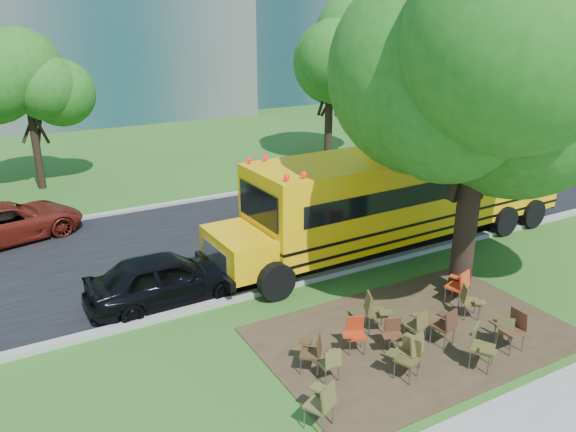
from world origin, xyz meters
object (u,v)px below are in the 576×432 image
main_tree (485,61)px  chair_3 (393,332)px  chair_1 (331,361)px  black_car (166,278)px  chair_7 (506,328)px  school_bus (412,189)px  chair_4 (446,323)px  chair_5 (480,344)px  chair_0 (322,401)px  chair_10 (374,309)px  chair_6 (513,326)px  chair_8 (313,349)px  chair_12 (469,299)px  chair_9 (355,331)px  bg_car_red (9,222)px  chair_2 (412,347)px  chair_11 (418,323)px  chair_13 (460,284)px  chair_14 (407,354)px

main_tree → chair_3: size_ratio=12.35×
chair_3 → chair_1: bearing=28.4°
black_car → chair_7: bearing=-134.8°
black_car → school_bus: bearing=-89.5°
chair_4 → chair_5: (-0.02, -0.98, 0.03)m
chair_1 → black_car: size_ratio=0.20×
chair_0 → chair_10: bearing=11.0°
chair_6 → black_car: size_ratio=0.24×
chair_8 → chair_12: bearing=-51.0°
chair_9 → bg_car_red: size_ratio=0.18×
chair_8 → chair_2: bearing=-79.6°
chair_1 → chair_5: (2.90, -1.12, 0.11)m
chair_3 → chair_11: chair_11 is taller
chair_0 → chair_12: bearing=-10.3°
school_bus → chair_4: 6.22m
black_car → chair_4: bearing=-136.9°
chair_3 → black_car: bearing=-31.2°
chair_6 → chair_10: bearing=48.0°
chair_0 → chair_13: chair_13 is taller
chair_3 → chair_5: bearing=150.6°
chair_2 → chair_13: size_ratio=0.96×
chair_1 → chair_10: 2.17m
chair_10 → chair_11: (0.57, -0.84, -0.09)m
main_tree → black_car: 9.21m
chair_6 → chair_13: size_ratio=1.00×
chair_0 → chair_8: size_ratio=1.09×
chair_2 → chair_6: 2.48m
chair_10 → black_car: size_ratio=0.25×
chair_1 → chair_5: bearing=-19.2°
chair_5 → chair_8: chair_5 is taller
main_tree → chair_7: main_tree is taller
chair_3 → chair_12: chair_12 is taller
school_bus → chair_13: size_ratio=12.93×
chair_14 → chair_10: bearing=-37.9°
chair_13 → bg_car_red: size_ratio=0.21×
chair_8 → chair_9: 1.19m
chair_13 → chair_8: bearing=169.7°
school_bus → chair_6: bearing=-112.0°
black_car → chair_14: bearing=-150.0°
black_car → chair_0: bearing=-171.4°
bg_car_red → chair_14: bearing=-166.7°
main_tree → chair_12: (-0.73, -1.04, -5.39)m
chair_2 → chair_3: 0.77m
chair_9 → chair_14: chair_14 is taller
school_bus → chair_8: 7.92m
chair_5 → chair_10: (-1.02, 2.19, 0.00)m
chair_7 → bg_car_red: bg_car_red is taller
main_tree → chair_13: bearing=-136.8°
chair_7 → bg_car_red: (-8.99, 12.09, 0.14)m
chair_3 → black_car: 5.79m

